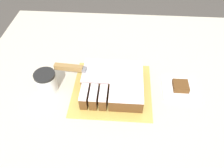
{
  "coord_description": "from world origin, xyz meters",
  "views": [
    {
      "loc": [
        -0.03,
        -0.68,
        1.6
      ],
      "look_at": [
        -0.08,
        -0.07,
        0.94
      ],
      "focal_mm": 35.0,
      "sensor_mm": 36.0,
      "label": 1
    }
  ],
  "objects_px": {
    "cake_board": "(112,89)",
    "coffee_cup": "(46,82)",
    "knife": "(77,69)",
    "brownie": "(181,86)",
    "cake": "(113,83)"
  },
  "relations": [
    {
      "from": "cake",
      "to": "coffee_cup",
      "type": "height_order",
      "value": "coffee_cup"
    },
    {
      "from": "coffee_cup",
      "to": "brownie",
      "type": "distance_m",
      "value": 0.56
    },
    {
      "from": "cake_board",
      "to": "brownie",
      "type": "height_order",
      "value": "brownie"
    },
    {
      "from": "knife",
      "to": "coffee_cup",
      "type": "relative_size",
      "value": 3.73
    },
    {
      "from": "knife",
      "to": "coffee_cup",
      "type": "bearing_deg",
      "value": -152.69
    },
    {
      "from": "brownie",
      "to": "cake",
      "type": "bearing_deg",
      "value": -175.33
    },
    {
      "from": "coffee_cup",
      "to": "brownie",
      "type": "relative_size",
      "value": 1.41
    },
    {
      "from": "brownie",
      "to": "knife",
      "type": "bearing_deg",
      "value": 178.36
    },
    {
      "from": "knife",
      "to": "brownie",
      "type": "bearing_deg",
      "value": 2.45
    },
    {
      "from": "coffee_cup",
      "to": "cake_board",
      "type": "bearing_deg",
      "value": 2.68
    },
    {
      "from": "cake_board",
      "to": "coffee_cup",
      "type": "distance_m",
      "value": 0.27
    },
    {
      "from": "cake_board",
      "to": "coffee_cup",
      "type": "bearing_deg",
      "value": -177.32
    },
    {
      "from": "cake_board",
      "to": "knife",
      "type": "distance_m",
      "value": 0.17
    },
    {
      "from": "cake",
      "to": "coffee_cup",
      "type": "relative_size",
      "value": 2.8
    },
    {
      "from": "cake_board",
      "to": "brownie",
      "type": "distance_m",
      "value": 0.29
    }
  ]
}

